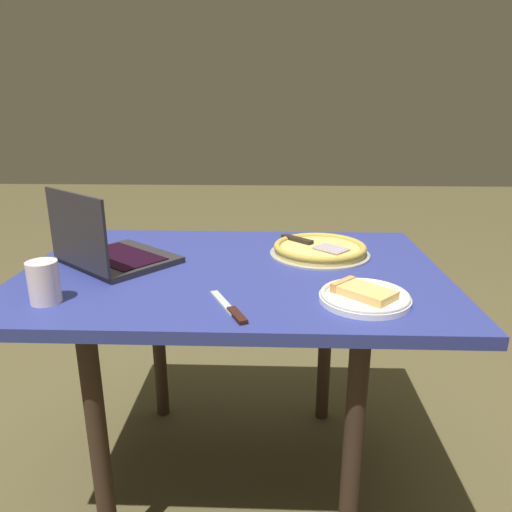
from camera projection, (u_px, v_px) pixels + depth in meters
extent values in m
plane|color=brown|center=(236.00, 473.00, 1.58)|extent=(12.00, 12.00, 0.00)
cube|color=navy|center=(233.00, 273.00, 1.36)|extent=(1.18, 0.82, 0.03)
cylinder|color=#34241A|center=(99.00, 450.00, 1.18)|extent=(0.05, 0.05, 0.70)
cylinder|color=#34241A|center=(352.00, 456.00, 1.16)|extent=(0.05, 0.05, 0.70)
cylinder|color=#34241A|center=(158.00, 334.00, 1.78)|extent=(0.05, 0.05, 0.70)
cylinder|color=#34241A|center=(325.00, 337.00, 1.76)|extent=(0.05, 0.05, 0.70)
cube|color=#2B282B|center=(121.00, 259.00, 1.40)|extent=(0.38, 0.38, 0.02)
cube|color=black|center=(121.00, 256.00, 1.40)|extent=(0.30, 0.28, 0.00)
cube|color=#2B282B|center=(76.00, 231.00, 1.27)|extent=(0.23, 0.19, 0.21)
cube|color=silver|center=(77.00, 231.00, 1.28)|extent=(0.21, 0.17, 0.18)
cylinder|color=white|center=(365.00, 299.00, 1.12)|extent=(0.22, 0.22, 0.01)
torus|color=silver|center=(365.00, 295.00, 1.11)|extent=(0.21, 0.21, 0.01)
cube|color=#DEAF61|center=(365.00, 292.00, 1.11)|extent=(0.15, 0.15, 0.02)
cube|color=tan|center=(343.00, 285.00, 1.16)|extent=(0.07, 0.07, 0.03)
cylinder|color=#A0A198|center=(320.00, 254.00, 1.47)|extent=(0.31, 0.31, 0.01)
cylinder|color=#E0C164|center=(320.00, 250.00, 1.47)|extent=(0.28, 0.28, 0.02)
torus|color=gold|center=(320.00, 247.00, 1.47)|extent=(0.29, 0.29, 0.02)
cube|color=#BAACB8|center=(331.00, 249.00, 1.44)|extent=(0.12, 0.12, 0.00)
cube|color=black|center=(297.00, 239.00, 1.53)|extent=(0.10, 0.10, 0.01)
cube|color=silver|center=(225.00, 303.00, 1.11)|extent=(0.08, 0.14, 0.00)
cube|color=black|center=(237.00, 315.00, 1.03)|extent=(0.05, 0.08, 0.01)
cylinder|color=silver|center=(44.00, 282.00, 1.10)|extent=(0.07, 0.07, 0.10)
cylinder|color=#452C1C|center=(42.00, 271.00, 1.09)|extent=(0.06, 0.06, 0.01)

